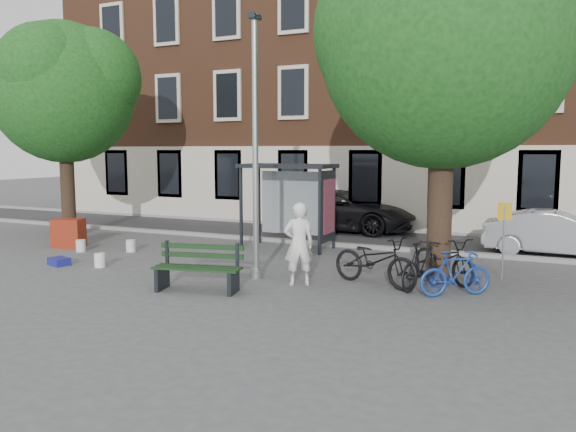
% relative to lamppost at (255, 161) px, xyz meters
% --- Properties ---
extents(ground, '(90.00, 90.00, 0.00)m').
position_rel_lamppost_xyz_m(ground, '(0.00, 0.00, -2.78)').
color(ground, '#4C4C4F').
rests_on(ground, ground).
extents(road, '(40.00, 4.00, 0.01)m').
position_rel_lamppost_xyz_m(road, '(0.00, 7.00, -2.78)').
color(road, '#28282B').
rests_on(road, ground).
extents(curb_near, '(40.00, 0.25, 0.12)m').
position_rel_lamppost_xyz_m(curb_near, '(0.00, 5.00, -2.72)').
color(curb_near, gray).
rests_on(curb_near, ground).
extents(curb_far, '(40.00, 0.25, 0.12)m').
position_rel_lamppost_xyz_m(curb_far, '(0.00, 9.00, -2.72)').
color(curb_far, gray).
rests_on(curb_far, ground).
extents(building_row, '(30.00, 8.00, 14.00)m').
position_rel_lamppost_xyz_m(building_row, '(0.00, 13.00, 4.22)').
color(building_row, brown).
rests_on(building_row, ground).
extents(lamppost, '(0.28, 0.35, 6.11)m').
position_rel_lamppost_xyz_m(lamppost, '(0.00, 0.00, 0.00)').
color(lamppost, '#9EA0A3').
rests_on(lamppost, ground).
extents(tree_right, '(5.76, 5.60, 8.20)m').
position_rel_lamppost_xyz_m(tree_right, '(4.01, 1.38, 2.83)').
color(tree_right, black).
rests_on(tree_right, ground).
extents(tree_left, '(5.18, 4.86, 7.40)m').
position_rel_lamppost_xyz_m(tree_left, '(-8.99, 2.88, 2.43)').
color(tree_left, black).
rests_on(tree_left, ground).
extents(bus_shelter, '(2.85, 1.45, 2.62)m').
position_rel_lamppost_xyz_m(bus_shelter, '(-0.61, 4.11, -0.87)').
color(bus_shelter, '#1E2328').
rests_on(bus_shelter, ground).
extents(painter, '(0.82, 0.75, 1.88)m').
position_rel_lamppost_xyz_m(painter, '(1.20, -0.21, -1.84)').
color(painter, white).
rests_on(painter, ground).
extents(bench, '(2.00, 0.99, 0.98)m').
position_rel_lamppost_xyz_m(bench, '(-0.58, -1.60, -2.33)').
color(bench, '#1E2328').
rests_on(bench, ground).
extents(bike_a, '(2.32, 1.43, 1.15)m').
position_rel_lamppost_xyz_m(bike_a, '(2.78, 0.45, -2.21)').
color(bike_a, black).
rests_on(bike_a, ground).
extents(bike_b, '(1.56, 1.34, 0.97)m').
position_rel_lamppost_xyz_m(bike_b, '(4.57, 0.23, -2.30)').
color(bike_b, navy).
rests_on(bike_b, ground).
extents(bike_c, '(2.01, 1.86, 1.07)m').
position_rel_lamppost_xyz_m(bike_c, '(4.12, 1.49, -2.25)').
color(bike_c, black).
rests_on(bike_c, ground).
extents(bike_d, '(0.99, 1.84, 1.06)m').
position_rel_lamppost_xyz_m(bike_d, '(3.81, 0.59, -2.25)').
color(bike_d, black).
rests_on(bike_d, ground).
extents(car_dark, '(5.57, 2.58, 1.55)m').
position_rel_lamppost_xyz_m(car_dark, '(-0.77, 8.36, -2.01)').
color(car_dark, black).
rests_on(car_dark, ground).
extents(car_silver, '(3.99, 1.45, 1.31)m').
position_rel_lamppost_xyz_m(car_silver, '(6.56, 6.08, -2.13)').
color(car_silver, '#9EA0A6').
rests_on(car_silver, ground).
extents(red_stand, '(1.04, 0.85, 0.90)m').
position_rel_lamppost_xyz_m(red_stand, '(-7.35, 1.35, -2.33)').
color(red_stand, maroon).
rests_on(red_stand, ground).
extents(blue_crate, '(0.64, 0.54, 0.20)m').
position_rel_lamppost_xyz_m(blue_crate, '(-5.48, -0.83, -2.68)').
color(blue_crate, navy).
rests_on(blue_crate, ground).
extents(bucket_a, '(0.33, 0.33, 0.36)m').
position_rel_lamppost_xyz_m(bucket_a, '(-4.31, -0.57, -2.60)').
color(bucket_a, white).
rests_on(bucket_a, ground).
extents(bucket_b, '(0.37, 0.37, 0.36)m').
position_rel_lamppost_xyz_m(bucket_b, '(-6.44, 0.93, -2.60)').
color(bucket_b, silver).
rests_on(bucket_b, ground).
extents(bucket_c, '(0.35, 0.35, 0.36)m').
position_rel_lamppost_xyz_m(bucket_c, '(-5.06, 1.54, -2.60)').
color(bucket_c, silver).
rests_on(bucket_c, ground).
extents(notice_sign, '(0.32, 0.06, 1.82)m').
position_rel_lamppost_xyz_m(notice_sign, '(5.36, 2.26, -1.48)').
color(notice_sign, '#9EA0A3').
rests_on(notice_sign, ground).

